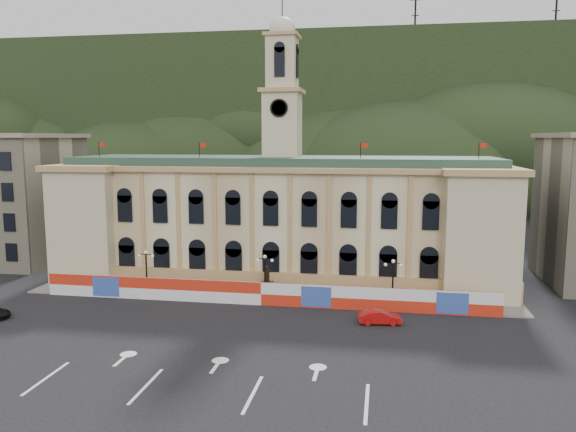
# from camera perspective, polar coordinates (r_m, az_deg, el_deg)

# --- Properties ---
(ground) EXTENTS (260.00, 260.00, 0.00)m
(ground) POSITION_cam_1_polar(r_m,az_deg,el_deg) (47.96, -6.71, -14.14)
(ground) COLOR black
(ground) RESTS_ON ground
(lane_markings) EXTENTS (26.00, 10.00, 0.02)m
(lane_markings) POSITION_cam_1_polar(r_m,az_deg,el_deg) (43.58, -8.64, -16.53)
(lane_markings) COLOR white
(lane_markings) RESTS_ON ground
(hill_ridge) EXTENTS (230.00, 80.00, 64.00)m
(hill_ridge) POSITION_cam_1_polar(r_m,az_deg,el_deg) (165.07, 5.33, 8.44)
(hill_ridge) COLOR black
(hill_ridge) RESTS_ON ground
(city_hall) EXTENTS (56.20, 17.60, 37.10)m
(city_hall) POSITION_cam_1_polar(r_m,az_deg,el_deg) (72.08, -0.62, -0.14)
(city_hall) COLOR beige
(city_hall) RESTS_ON ground
(hoarding_fence) EXTENTS (50.00, 0.44, 2.50)m
(hoarding_fence) POSITION_cam_1_polar(r_m,az_deg,el_deg) (61.36, -2.67, -7.89)
(hoarding_fence) COLOR red
(hoarding_fence) RESTS_ON ground
(pavement) EXTENTS (56.00, 5.50, 0.16)m
(pavement) POSITION_cam_1_polar(r_m,az_deg,el_deg) (64.22, -2.20, -8.25)
(pavement) COLOR slate
(pavement) RESTS_ON ground
(statue) EXTENTS (1.40, 1.40, 3.72)m
(statue) POSITION_cam_1_polar(r_m,az_deg,el_deg) (64.15, -2.16, -7.24)
(statue) COLOR #595651
(statue) RESTS_ON ground
(lamp_left) EXTENTS (1.96, 0.44, 5.15)m
(lamp_left) POSITION_cam_1_polar(r_m,az_deg,el_deg) (67.00, -14.20, -5.16)
(lamp_left) COLOR black
(lamp_left) RESTS_ON ground
(lamp_center) EXTENTS (1.96, 0.44, 5.15)m
(lamp_center) POSITION_cam_1_polar(r_m,az_deg,el_deg) (62.73, -2.36, -5.81)
(lamp_center) COLOR black
(lamp_center) RESTS_ON ground
(lamp_right) EXTENTS (1.96, 0.44, 5.15)m
(lamp_right) POSITION_cam_1_polar(r_m,az_deg,el_deg) (61.43, 10.60, -6.24)
(lamp_right) COLOR black
(lamp_right) RESTS_ON ground
(red_sedan) EXTENTS (2.62, 4.58, 1.38)m
(red_sedan) POSITION_cam_1_polar(r_m,az_deg,el_deg) (56.17, 9.32, -10.10)
(red_sedan) COLOR #B40E0C
(red_sedan) RESTS_ON ground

